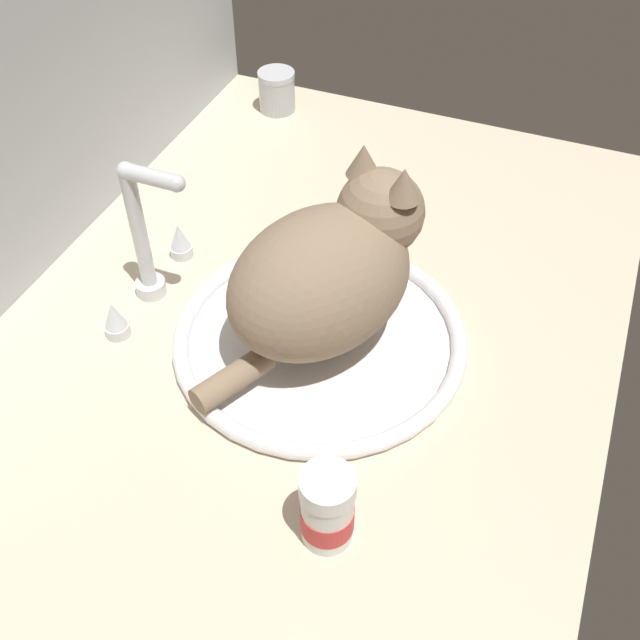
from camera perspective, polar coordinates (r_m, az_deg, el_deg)
countertop at (r=100.97cm, az=-0.17°, el=-0.06°), size 107.60×76.36×3.00cm
backsplash_wall at (r=107.75cm, az=-20.47°, el=12.15°), size 107.60×2.40×38.16cm
sink_basin at (r=95.63cm, az=0.00°, el=-1.30°), size 36.95×36.95×2.07cm
faucet at (r=99.64cm, az=-12.85°, el=5.26°), size 19.77×9.82×20.69cm
cat at (r=89.35cm, az=0.88°, el=3.78°), size 32.18×26.52×21.22cm
pill_bottle at (r=76.64cm, az=0.55°, el=-14.02°), size 5.54×5.54×9.94cm
metal_jar at (r=139.43cm, az=-3.25°, el=16.75°), size 6.46×6.46×7.11cm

